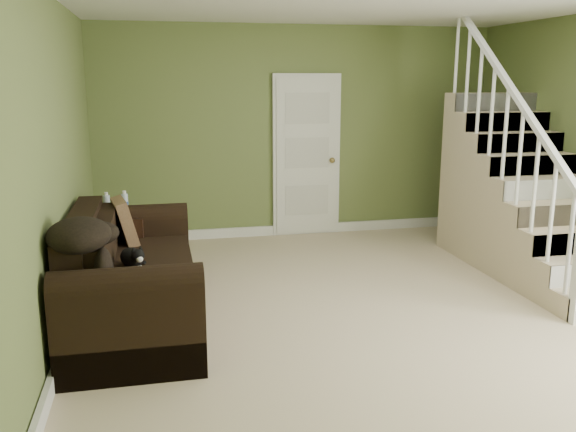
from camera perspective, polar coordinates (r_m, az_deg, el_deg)
name	(u,v)px	position (r m, az deg, el deg)	size (l,w,h in m)	color
floor	(370,310)	(5.38, 7.67, -8.74)	(5.00, 5.50, 0.01)	#CBB392
wall_back	(298,132)	(7.68, 0.95, 7.83)	(5.00, 0.04, 2.60)	olive
wall_left	(52,171)	(4.80, -21.20, 3.95)	(0.04, 5.50, 2.60)	olive
baseboard_back	(298,229)	(7.86, 0.97, -1.23)	(5.00, 0.04, 0.12)	white
baseboard_left	(70,328)	(5.12, -19.73, -9.85)	(0.04, 5.50, 0.12)	white
door	(307,156)	(7.69, 1.75, 5.63)	(0.86, 0.12, 2.02)	white
staircase	(519,206)	(6.92, 20.79, 0.92)	(1.00, 2.51, 2.82)	#CBB392
sofa	(128,281)	(5.18, -14.72, -5.92)	(0.98, 2.28, 0.90)	black
side_table	(119,246)	(6.27, -15.49, -2.73)	(0.62, 0.62, 0.90)	black
cat	(132,258)	(5.00, -14.41, -3.83)	(0.28, 0.43, 0.21)	black
banana	(148,278)	(4.67, -12.93, -5.68)	(0.05, 0.18, 0.05)	gold
throw_pillow	(125,221)	(5.78, -15.02, -0.48)	(0.10, 0.42, 0.42)	#4D331E
throw_blanket	(79,235)	(4.35, -18.98, -1.69)	(0.42, 0.55, 0.23)	black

